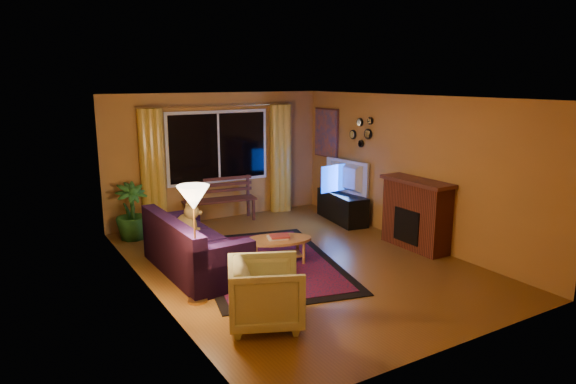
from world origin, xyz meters
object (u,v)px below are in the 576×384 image
floor_lamp (195,245)px  sofa (195,244)px  bench (220,211)px  armchair (266,290)px  tv_console (342,207)px  coffee_table (278,251)px

floor_lamp → sofa: bearing=70.0°
bench → sofa: 2.69m
armchair → floor_lamp: 1.13m
sofa → armchair: 1.98m
floor_lamp → armchair: bearing=-65.0°
bench → tv_console: 2.41m
floor_lamp → coffee_table: (1.57, 0.70, -0.56)m
armchair → coffee_table: armchair is taller
coffee_table → tv_console: bearing=31.7°
armchair → coffee_table: size_ratio=0.80×
tv_console → floor_lamp: bearing=-142.7°
armchair → coffee_table: bearing=-9.5°
coffee_table → sofa: bearing=166.1°
coffee_table → armchair: bearing=-123.6°
coffee_table → bench: bearing=86.1°
sofa → tv_console: size_ratio=1.55×
sofa → armchair: bearing=-88.9°
bench → sofa: bearing=-113.4°
armchair → sofa: bearing=26.8°
floor_lamp → tv_console: (3.85, 2.11, -0.47)m
sofa → floor_lamp: bearing=-111.6°
armchair → tv_console: 4.59m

